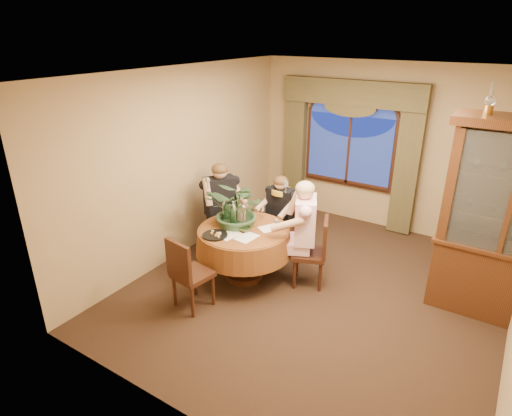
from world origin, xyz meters
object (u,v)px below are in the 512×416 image
Objects in this scene: chair_front_left at (193,273)px; wine_bottle_1 at (225,210)px; chair_back at (223,219)px; wine_bottle_3 at (226,212)px; person_scarf at (281,215)px; person_back at (221,208)px; dining_table at (244,253)px; person_pink at (305,233)px; oil_lamp_left at (491,98)px; china_cabinet at (506,224)px; chair_back_right at (281,227)px; olive_bowl at (245,229)px; wine_bottle_2 at (233,212)px; stoneware_vase at (242,215)px; chair_right at (309,252)px; wine_bottle_0 at (234,209)px; wine_bottle_4 at (232,217)px; centerpiece_plant at (239,186)px.

wine_bottle_1 is at bearing 111.91° from chair_front_left.
wine_bottle_3 is at bearing 77.11° from chair_back.
person_back is at bearing 32.92° from person_scarf.
person_pink is (0.75, 0.35, 0.36)m from dining_table.
wine_bottle_1 is at bearing 76.37° from person_back.
wine_bottle_3 is (-1.05, -0.34, 0.18)m from person_pink.
oil_lamp_left is 0.27× the size of person_scarf.
china_cabinet reaches higher than chair_back_right.
wine_bottle_2 reaches higher than olive_bowl.
olive_bowl is at bearing -23.20° from wine_bottle_2.
wine_bottle_1 is 0.15m from wine_bottle_2.
person_scarf is at bearing 89.80° from olive_bowl.
chair_back_right is 0.94m from chair_back.
stoneware_vase is 0.12m from wine_bottle_2.
wine_bottle_1 is (-0.25, -0.04, 0.03)m from stoneware_vase.
stoneware_vase is (-0.12, 0.12, 0.51)m from dining_table.
dining_table is 1.39× the size of chair_right.
chair_front_left is at bearing 59.27° from chair_back.
wine_bottle_0 is 0.27m from wine_bottle_4.
wine_bottle_2 is 0.16m from wine_bottle_4.
centerpiece_plant reaches higher than wine_bottle_3.
chair_front_left is (-0.98, -1.24, 0.00)m from chair_right.
chair_back is 1.01m from wine_bottle_4.
centerpiece_plant is at bearing 90.21° from person_back.
oil_lamp_left reaches higher than wine_bottle_0.
chair_back_right is 0.65× the size of person_pink.
china_cabinet reaches higher than wine_bottle_4.
chair_back_right is 1.03m from wine_bottle_4.
wine_bottle_4 is at bearing -162.06° from china_cabinet.
centerpiece_plant reaches higher than stoneware_vase.
person_back reaches higher than dining_table.
chair_right is 1.00× the size of chair_back.
wine_bottle_1 reaches higher than chair_front_left.
wine_bottle_0 is (-0.40, -0.66, 0.44)m from chair_back_right.
chair_back is at bearing -173.62° from oil_lamp_left.
oil_lamp_left reaches higher than dining_table.
centerpiece_plant is at bearing -30.50° from wine_bottle_0.
dining_table is at bearing 90.00° from person_back.
chair_right is at bearing -164.19° from china_cabinet.
stoneware_vase is 0.80× the size of wine_bottle_1.
olive_bowl is at bearing -161.26° from china_cabinet.
wine_bottle_1 is (0.37, -0.39, 0.19)m from person_back.
chair_back_right is 0.97m from person_back.
person_pink is 1.05m from wine_bottle_0.
person_back is 0.74m from stoneware_vase.
person_back is 4.37× the size of wine_bottle_0.
wine_bottle_0 is at bearing 74.85° from person_pink.
chair_right is at bearing 117.36° from person_back.
chair_front_left is (-2.71, -1.85, -2.09)m from oil_lamp_left.
person_pink is 4.45× the size of wine_bottle_1.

